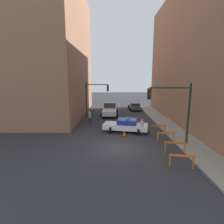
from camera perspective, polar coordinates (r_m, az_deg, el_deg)
name	(u,v)px	position (r m, az deg, el deg)	size (l,w,h in m)	color
ground_plane	(119,148)	(14.84, 2.21, -11.58)	(120.00, 120.00, 0.00)	#2D2D33
sidewalk_right	(193,147)	(16.29, 24.95, -10.32)	(2.40, 44.00, 0.12)	gray
building_corner_left	(37,53)	(30.21, -23.42, 17.27)	(14.00, 20.00, 18.98)	#93664C
traffic_light_near	(175,104)	(15.56, 19.89, 2.33)	(3.64, 0.35, 5.20)	black
traffic_light_far	(93,94)	(26.02, -6.13, 5.79)	(3.44, 0.35, 5.20)	black
police_car	(126,125)	(18.89, 4.45, -4.34)	(4.98, 2.97, 1.52)	white
white_truck	(109,109)	(27.38, -0.85, 0.84)	(2.72, 5.44, 1.90)	silver
parked_car_near	(134,106)	(32.33, 7.33, 1.88)	(2.33, 4.34, 1.31)	#474C51
pedestrian_crossing	(89,117)	(22.33, -7.41, -1.66)	(0.46, 0.46, 1.66)	#382D23
pedestrian_corner	(91,114)	(24.18, -6.76, -0.68)	(0.42, 0.42, 1.66)	#474C66
pedestrian_sidewalk	(142,127)	(18.02, 9.62, -4.76)	(0.50, 0.50, 1.66)	black
barrier_front	(181,159)	(12.38, 21.71, -14.02)	(1.58, 0.44, 0.90)	orange
barrier_mid	(175,145)	(14.48, 19.78, -10.21)	(1.60, 0.30, 0.90)	orange
barrier_back	(166,135)	(16.67, 17.08, -7.26)	(1.60, 0.18, 0.90)	orange
barrier_corner	(158,128)	(18.99, 14.85, -4.93)	(1.60, 0.27, 0.90)	orange
traffic_cone	(124,133)	(17.53, 3.91, -6.93)	(0.36, 0.36, 0.66)	black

